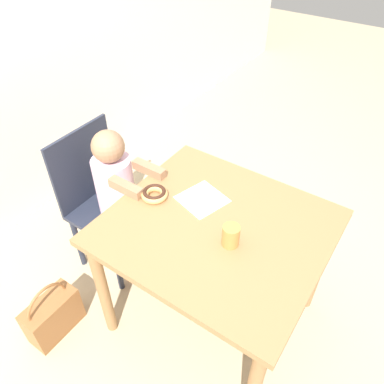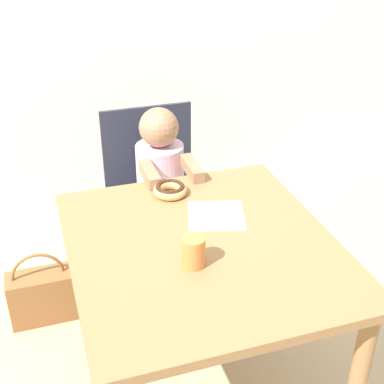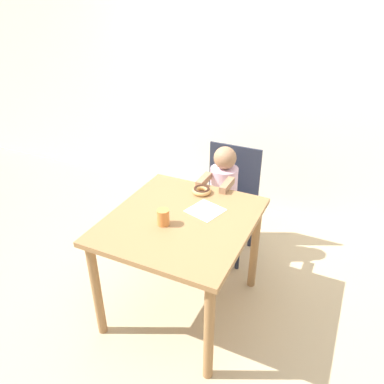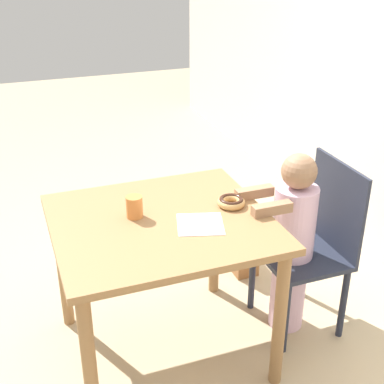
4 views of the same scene
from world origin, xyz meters
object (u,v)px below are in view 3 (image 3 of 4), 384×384
Objects in this scene: handbag at (160,224)px; cup at (163,217)px; chair at (228,200)px; donut at (202,190)px; child_figure at (223,203)px.

handbag is 1.16m from cup.
cup is (-0.10, -0.92, 0.34)m from chair.
donut is at bearing 83.42° from cup.
chair reaches higher than handbag.
cup is (0.51, -0.79, 0.69)m from handbag.
cup is at bearing -96.13° from chair.
cup is (-0.05, -0.46, 0.03)m from donut.
donut is at bearing -97.82° from child_figure.
donut is (-0.05, -0.33, 0.27)m from child_figure.
handbag is (-0.56, 0.33, -0.66)m from donut.
child_figure is 0.43m from donut.
child_figure is 2.67× the size of handbag.
handbag is 3.64× the size of cup.
chair is 8.96× the size of cup.
chair is at bearing 11.86° from handbag.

